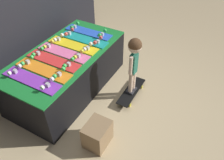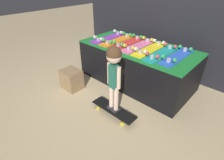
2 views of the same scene
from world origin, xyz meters
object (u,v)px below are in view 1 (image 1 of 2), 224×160
at_px(skateboard_orange_on_rack, 43,69).
at_px(skateboard_teal_on_rack, 83,39).
at_px(child, 134,57).
at_px(storage_box, 97,134).
at_px(skateboard_pink_on_rack, 63,52).
at_px(skateboard_yellow_on_rack, 73,45).
at_px(skateboard_on_floor, 131,91).
at_px(skateboard_red_on_rack, 53,60).
at_px(skateboard_purple_on_rack, 31,79).
at_px(skateboard_blue_on_rack, 88,32).

height_order(skateboard_orange_on_rack, skateboard_teal_on_rack, same).
height_order(child, storage_box, child).
xyz_separation_m(skateboard_orange_on_rack, skateboard_teal_on_rack, (0.87, -0.02, 0.00)).
bearing_deg(skateboard_pink_on_rack, skateboard_yellow_on_rack, -0.92).
bearing_deg(child, skateboard_yellow_on_rack, 98.96).
xyz_separation_m(skateboard_orange_on_rack, skateboard_on_floor, (0.74, -0.93, -0.60)).
distance_m(skateboard_red_on_rack, child, 1.09).
relative_size(skateboard_purple_on_rack, skateboard_teal_on_rack, 1.00).
relative_size(skateboard_teal_on_rack, skateboard_on_floor, 1.18).
bearing_deg(skateboard_blue_on_rack, skateboard_on_floor, -109.93).
distance_m(skateboard_red_on_rack, skateboard_pink_on_rack, 0.22).
xyz_separation_m(skateboard_red_on_rack, skateboard_yellow_on_rack, (0.44, -0.00, 0.00)).
distance_m(skateboard_orange_on_rack, skateboard_blue_on_rack, 1.09).
distance_m(skateboard_teal_on_rack, skateboard_blue_on_rack, 0.23).
bearing_deg(storage_box, skateboard_blue_on_rack, 35.98).
bearing_deg(skateboard_teal_on_rack, skateboard_blue_on_rack, 13.82).
relative_size(skateboard_yellow_on_rack, storage_box, 2.42).
xyz_separation_m(skateboard_pink_on_rack, skateboard_on_floor, (0.31, -0.95, -0.60)).
height_order(skateboard_orange_on_rack, skateboard_on_floor, skateboard_orange_on_rack).
distance_m(child, storage_box, 1.11).
relative_size(skateboard_red_on_rack, skateboard_teal_on_rack, 1.00).
bearing_deg(skateboard_purple_on_rack, skateboard_red_on_rack, 3.92).
xyz_separation_m(skateboard_purple_on_rack, skateboard_blue_on_rack, (1.31, 0.04, 0.00)).
bearing_deg(skateboard_on_floor, skateboard_yellow_on_rack, 95.36).
bearing_deg(skateboard_pink_on_rack, skateboard_teal_on_rack, -5.20).
relative_size(skateboard_purple_on_rack, skateboard_on_floor, 1.18).
bearing_deg(skateboard_purple_on_rack, skateboard_pink_on_rack, 2.58).
bearing_deg(storage_box, skateboard_yellow_on_rack, 46.94).
height_order(skateboard_purple_on_rack, child, child).
distance_m(skateboard_orange_on_rack, skateboard_on_floor, 1.33).
xyz_separation_m(skateboard_purple_on_rack, skateboard_yellow_on_rack, (0.87, 0.03, 0.00)).
bearing_deg(skateboard_on_floor, skateboard_pink_on_rack, 107.96).
height_order(skateboard_orange_on_rack, storage_box, skateboard_orange_on_rack).
distance_m(skateboard_red_on_rack, skateboard_teal_on_rack, 0.66).
xyz_separation_m(skateboard_pink_on_rack, skateboard_blue_on_rack, (0.66, 0.01, 0.00)).
height_order(skateboard_blue_on_rack, skateboard_on_floor, skateboard_blue_on_rack).
height_order(skateboard_on_floor, storage_box, storage_box).
relative_size(skateboard_orange_on_rack, skateboard_red_on_rack, 1.00).
distance_m(skateboard_on_floor, storage_box, 0.96).
xyz_separation_m(skateboard_purple_on_rack, skateboard_teal_on_rack, (1.09, -0.01, 0.00)).
height_order(skateboard_purple_on_rack, skateboard_yellow_on_rack, same).
distance_m(skateboard_purple_on_rack, skateboard_pink_on_rack, 0.66).
bearing_deg(skateboard_pink_on_rack, skateboard_orange_on_rack, -177.04).
xyz_separation_m(skateboard_orange_on_rack, child, (0.74, -0.93, 0.05)).
distance_m(skateboard_yellow_on_rack, skateboard_blue_on_rack, 0.44).
bearing_deg(skateboard_on_floor, skateboard_teal_on_rack, 81.85).
relative_size(skateboard_pink_on_rack, skateboard_yellow_on_rack, 1.00).
relative_size(skateboard_purple_on_rack, skateboard_red_on_rack, 1.00).
bearing_deg(skateboard_red_on_rack, storage_box, -114.87).
bearing_deg(skateboard_red_on_rack, skateboard_orange_on_rack, -173.98).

